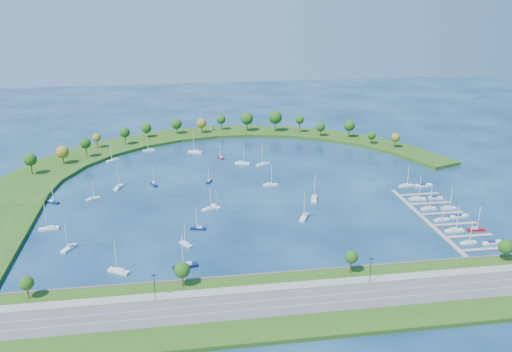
{
  "coord_description": "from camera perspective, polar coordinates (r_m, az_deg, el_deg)",
  "views": [
    {
      "loc": [
        -40.41,
        -288.16,
        108.12
      ],
      "look_at": [
        5.0,
        5.0,
        4.0
      ],
      "focal_mm": 38.37,
      "sensor_mm": 36.0,
      "label": 1
    }
  ],
  "objects": [
    {
      "name": "moored_boat_13",
      "position": [
        305.25,
        -20.44,
        -2.51
      ],
      "size": [
        7.26,
        5.61,
        10.73
      ],
      "rotation": [
        0.0,
        0.0,
        5.72
      ],
      "color": "#0A1743",
      "rests_on": "ground"
    },
    {
      "name": "dock_system",
      "position": [
        281.1,
        18.61,
        -4.28
      ],
      "size": [
        24.28,
        82.0,
        1.6
      ],
      "color": "gray",
      "rests_on": "ground"
    },
    {
      "name": "moored_boat_3",
      "position": [
        281.63,
        -4.23,
        -3.11
      ],
      "size": [
        5.24,
        6.49,
        9.7
      ],
      "rotation": [
        0.0,
        0.0,
        5.31
      ],
      "color": "silver",
      "rests_on": "ground"
    },
    {
      "name": "docked_boat_9",
      "position": [
        307.41,
        18.2,
        -2.16
      ],
      "size": [
        7.75,
        3.34,
        1.53
      ],
      "rotation": [
        0.0,
        0.0,
        -0.17
      ],
      "color": "silver",
      "rests_on": "ground"
    },
    {
      "name": "docked_boat_6",
      "position": [
        291.47,
        17.54,
        -3.2
      ],
      "size": [
        7.83,
        2.51,
        11.38
      ],
      "rotation": [
        0.0,
        0.0,
        0.04
      ],
      "color": "silver",
      "rests_on": "ground"
    },
    {
      "name": "moored_boat_21",
      "position": [
        291.45,
        6.09,
        -2.34
      ],
      "size": [
        5.39,
        10.0,
        14.16
      ],
      "rotation": [
        0.0,
        0.0,
        1.28
      ],
      "color": "silver",
      "rests_on": "ground"
    },
    {
      "name": "moored_boat_8",
      "position": [
        345.94,
        0.76,
        1.29
      ],
      "size": [
        9.29,
        6.05,
        13.3
      ],
      "rotation": [
        0.0,
        0.0,
        3.57
      ],
      "color": "silver",
      "rests_on": "ground"
    },
    {
      "name": "docked_boat_3",
      "position": [
        274.65,
        21.95,
        -5.13
      ],
      "size": [
        8.24,
        3.0,
        11.86
      ],
      "rotation": [
        0.0,
        0.0,
        -0.09
      ],
      "color": "maroon",
      "rests_on": "ground"
    },
    {
      "name": "moored_boat_6",
      "position": [
        316.88,
        -4.92,
        -0.52
      ],
      "size": [
        4.13,
        7.06,
        10.03
      ],
      "rotation": [
        0.0,
        0.0,
        4.36
      ],
      "color": "#0A1743",
      "rests_on": "ground"
    },
    {
      "name": "moored_boat_17",
      "position": [
        257.55,
        -6.04,
        -5.38
      ],
      "size": [
        7.51,
        3.84,
        10.63
      ],
      "rotation": [
        0.0,
        0.0,
        2.88
      ],
      "color": "#0A1743",
      "rests_on": "ground"
    },
    {
      "name": "docked_boat_2",
      "position": [
        269.83,
        19.98,
        -5.31
      ],
      "size": [
        8.98,
        2.95,
        13.02
      ],
      "rotation": [
        0.0,
        0.0,
        0.05
      ],
      "color": "silver",
      "rests_on": "ground"
    },
    {
      "name": "moored_boat_0",
      "position": [
        316.72,
        -10.59,
        -0.79
      ],
      "size": [
        4.37,
        8.04,
        11.39
      ],
      "rotation": [
        0.0,
        0.0,
        5.01
      ],
      "color": "#0A1743",
      "rests_on": "ground"
    },
    {
      "name": "harbor_tower",
      "position": [
        423.06,
        -4.68,
        5.08
      ],
      "size": [
        2.6,
        2.6,
        4.6
      ],
      "color": "gray",
      "rests_on": "breakwater"
    },
    {
      "name": "moored_boat_1",
      "position": [
        316.34,
        -14.14,
        -1.08
      ],
      "size": [
        5.15,
        9.08,
        12.87
      ],
      "rotation": [
        0.0,
        0.0,
        1.24
      ],
      "color": "silver",
      "rests_on": "ground"
    },
    {
      "name": "docked_boat_4",
      "position": [
        279.91,
        18.79,
        -4.28
      ],
      "size": [
        8.03,
        3.27,
        11.46
      ],
      "rotation": [
        0.0,
        0.0,
        0.14
      ],
      "color": "silver",
      "rests_on": "ground"
    },
    {
      "name": "moored_boat_20",
      "position": [
        373.48,
        -6.36,
        2.55
      ],
      "size": [
        10.25,
        6.28,
        14.6
      ],
      "rotation": [
        0.0,
        0.0,
        2.76
      ],
      "color": "silver",
      "rests_on": "ground"
    },
    {
      "name": "moored_boat_2",
      "position": [
        225.29,
        -7.37,
        -9.23
      ],
      "size": [
        10.37,
        4.9,
        14.7
      ],
      "rotation": [
        0.0,
        0.0,
        3.36
      ],
      "color": "#0A1743",
      "rests_on": "ground"
    },
    {
      "name": "docked_boat_0",
      "position": [
        260.05,
        21.27,
        -6.43
      ],
      "size": [
        7.59,
        2.86,
        10.89
      ],
      "rotation": [
        0.0,
        0.0,
        0.11
      ],
      "color": "silver",
      "rests_on": "ground"
    },
    {
      "name": "breakwater_trees",
      "position": [
        393.16,
        -4.15,
        4.95
      ],
      "size": [
        240.57,
        94.92,
        16.14
      ],
      "color": "#382314",
      "rests_on": "breakwater"
    },
    {
      "name": "docked_boat_1",
      "position": [
        263.94,
        23.44,
        -6.39
      ],
      "size": [
        9.36,
        3.58,
        1.86
      ],
      "rotation": [
        0.0,
        0.0,
        0.11
      ],
      "color": "silver",
      "rests_on": "ground"
    },
    {
      "name": "moored_boat_4",
      "position": [
        310.76,
        1.49,
        -0.85
      ],
      "size": [
        8.34,
        2.69,
        12.11
      ],
      "rotation": [
        0.0,
        0.0,
        0.05
      ],
      "color": "silver",
      "rests_on": "ground"
    },
    {
      "name": "breakwater",
      "position": [
        353.55,
        -9.35,
        1.44
      ],
      "size": [
        286.74,
        247.64,
        2.0
      ],
      "color": "#275015",
      "rests_on": "ground"
    },
    {
      "name": "docked_boat_8",
      "position": [
        302.56,
        16.46,
        -2.24
      ],
      "size": [
        8.81,
        3.2,
        12.67
      ],
      "rotation": [
        0.0,
        0.0,
        -0.09
      ],
      "color": "silver",
      "rests_on": "ground"
    },
    {
      "name": "moored_boat_10",
      "position": [
        303.11,
        -16.64,
        -2.23
      ],
      "size": [
        7.39,
        5.7,
        10.9
      ],
      "rotation": [
        0.0,
        0.0,
        0.56
      ],
      "color": "silver",
      "rests_on": "ground"
    },
    {
      "name": "moored_boat_14",
      "position": [
        278.55,
        -4.88,
        -3.37
      ],
      "size": [
        8.12,
        4.92,
        11.56
      ],
      "rotation": [
        0.0,
        0.0,
        0.37
      ],
      "color": "silver",
      "rests_on": "ground"
    },
    {
      "name": "moored_boat_9",
      "position": [
        243.38,
        -7.32,
        -6.98
      ],
      "size": [
        5.81,
        6.88,
        10.42
      ],
      "rotation": [
        0.0,
        0.0,
        2.21
      ],
      "color": "silver",
      "rests_on": "ground"
    },
    {
      "name": "moored_boat_7",
      "position": [
        348.01,
        -1.43,
        1.4
      ],
      "size": [
        9.58,
        5.41,
        13.58
      ],
      "rotation": [
        0.0,
        0.0,
        5.96
      ],
      "color": "silver",
      "rests_on": "ground"
    },
    {
      "name": "south_shoreline",
      "position": [
        201.07,
        4.29,
        -12.91
      ],
      "size": [
        420.0,
        43.1,
        11.6
      ],
      "color": "#275015",
      "rests_on": "ground"
    },
    {
      "name": "moored_boat_19",
      "position": [
        268.83,
        5.06,
        -4.23
      ],
      "size": [
        6.65,
        9.64,
        13.91
      ],
      "rotation": [
        0.0,
        0.0,
        4.24
      ],
      "color": "silver",
      "rests_on": "ground"
    },
    {
      "name": "docked_boat_7",
      "position": [
        295.49,
        19.44,
        -3.1
      ],
      "size": [
        7.75,
        2.18,
        11.39
      ],
      "rotation": [
        0.0,
        0.0,
        -0.0
      ],
      "color": "silver",
      "rests_on": "ground"
    },
    {
      "name": "docked_boat_5",
      "position": [
        286.79,
        20.42,
        -3.95
      ],
      "size": [
        9.42,
        3.95,
        1.86
      ],
      "rotation": [
        0.0,
        0.0,
        0.16
      ],
      "color": "silver",
      "rests_on": "ground"
    },
    {
      "name": "ground",
      "position": [
        310.42,
        -0.77,
        -1.05
      ],
      "size": [
        700.0,
        700.0,
        0.0
      ],
      "primitive_type": "plane",
      "color": "#071F43",
      "rests_on": "ground"
    },
    {
      "name": "moored_boat_11",
      "position": [
        226.56,
        -14.12,
        -9.53
      ],
      "size": [
        9.08,
        6.93,
        13.37
      ],
      "rotation": [
        0.0,
        0.0,
        2.59
      ],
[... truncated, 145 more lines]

